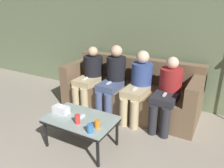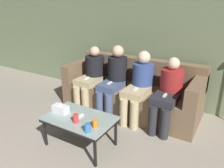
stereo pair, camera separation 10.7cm
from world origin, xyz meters
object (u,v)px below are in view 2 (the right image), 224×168
seated_person_left_end (92,74)px  cup_far_center (95,124)px  game_remote (79,117)px  couch (132,92)px  seated_person_mid_right (140,84)px  coffee_table (80,120)px  seated_person_right_end (168,91)px  tissue_box (61,109)px  seated_person_mid_left (114,77)px  cup_near_left (76,118)px  cup_near_right (88,128)px

seated_person_left_end → cup_far_center: bearing=-52.8°
cup_far_center → game_remote: (-0.31, 0.09, -0.04)m
couch → seated_person_mid_right: bearing=-43.9°
cup_far_center → game_remote: bearing=164.1°
cup_far_center → seated_person_mid_right: seated_person_mid_right is taller
coffee_table → seated_person_left_end: 1.28m
seated_person_mid_right → seated_person_right_end: seated_person_mid_right is taller
couch → tissue_box: bearing=-107.5°
seated_person_mid_left → seated_person_right_end: (0.95, -0.02, -0.04)m
tissue_box → game_remote: 0.31m
seated_person_left_end → seated_person_right_end: bearing=-0.7°
coffee_table → seated_person_right_end: size_ratio=0.86×
coffee_table → seated_person_left_end: seated_person_left_end is taller
cup_far_center → seated_person_mid_right: size_ratio=0.09×
coffee_table → seated_person_right_end: 1.39m
cup_near_left → seated_person_right_end: size_ratio=0.11×
coffee_table → cup_far_center: bearing=-15.9°
cup_far_center → seated_person_right_end: seated_person_right_end is taller
seated_person_mid_right → couch: bearing=136.1°
seated_person_right_end → cup_far_center: bearing=-113.6°
seated_person_mid_right → seated_person_right_end: bearing=-1.0°
seated_person_left_end → seated_person_mid_left: 0.48m
coffee_table → tissue_box: size_ratio=4.18×
seated_person_mid_left → couch: bearing=42.1°
cup_near_right → seated_person_right_end: 1.42m
coffee_table → seated_person_mid_right: bearing=72.2°
cup_far_center → seated_person_right_end: 1.30m
couch → cup_near_right: couch is taller
seated_person_mid_left → seated_person_mid_right: (0.48, -0.01, -0.02)m
cup_far_center → cup_near_right: bearing=-95.7°
game_remote → seated_person_left_end: size_ratio=0.14×
seated_person_mid_left → cup_far_center: bearing=-70.2°
cup_near_left → seated_person_mid_left: (-0.17, 1.24, 0.14)m
seated_person_mid_left → game_remote: bearing=-83.7°
couch → cup_far_center: (0.20, -1.42, 0.15)m
seated_person_left_end → seated_person_mid_right: seated_person_mid_right is taller
seated_person_left_end → seated_person_right_end: 1.43m
cup_far_center → seated_person_right_end: (0.52, 1.18, 0.11)m
game_remote → couch: bearing=85.0°
cup_far_center → tissue_box: (-0.62, 0.07, 0.00)m
seated_person_mid_left → seated_person_mid_right: 0.48m
coffee_table → cup_near_left: bearing=-69.5°
cup_far_center → coffee_table: bearing=164.1°
seated_person_left_end → seated_person_right_end: (1.43, -0.02, -0.01)m
cup_far_center → seated_person_left_end: seated_person_left_end is taller
game_remote → cup_near_right: bearing=-36.5°
cup_near_right → seated_person_left_end: seated_person_left_end is taller
game_remote → seated_person_right_end: seated_person_right_end is taller
couch → seated_person_mid_right: size_ratio=2.12×
tissue_box → seated_person_mid_right: (0.66, 1.12, 0.13)m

